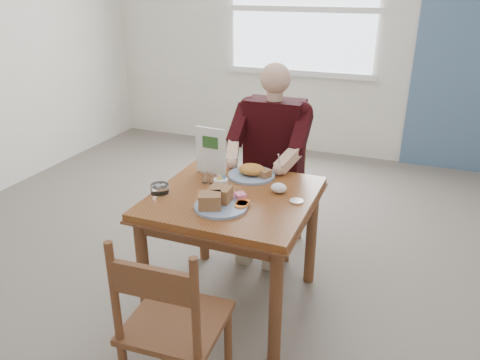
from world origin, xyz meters
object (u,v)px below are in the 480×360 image
at_px(far_plate, 253,172).
at_px(table, 233,211).
at_px(diner, 271,147).
at_px(chair_near, 172,327).
at_px(chair_far, 274,185).
at_px(near_plate, 219,201).

bearing_deg(far_plate, table, -92.75).
xyz_separation_m(diner, far_plate, (0.01, -0.42, -0.03)).
bearing_deg(far_plate, chair_near, -88.15).
bearing_deg(chair_near, far_plate, 91.85).
height_order(table, chair_far, chair_far).
bearing_deg(far_plate, near_plate, -92.70).
bearing_deg(far_plate, chair_far, 91.55).
xyz_separation_m(near_plate, far_plate, (0.02, 0.47, -0.01)).
bearing_deg(table, near_plate, -92.62).
distance_m(chair_near, far_plate, 1.17).
height_order(near_plate, far_plate, near_plate).
bearing_deg(chair_near, table, 93.41).
distance_m(chair_far, chair_near, 1.64).
bearing_deg(chair_far, chair_near, -88.25).
bearing_deg(table, chair_far, 90.00).
relative_size(diner, near_plate, 3.85).
relative_size(near_plate, far_plate, 0.93).
relative_size(chair_near, near_plate, 2.64).
bearing_deg(near_plate, chair_near, -84.92).
xyz_separation_m(chair_far, far_plate, (0.01, -0.51, 0.30)).
relative_size(chair_near, diner, 0.69).
xyz_separation_m(chair_far, chair_near, (0.05, -1.64, 0.00)).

